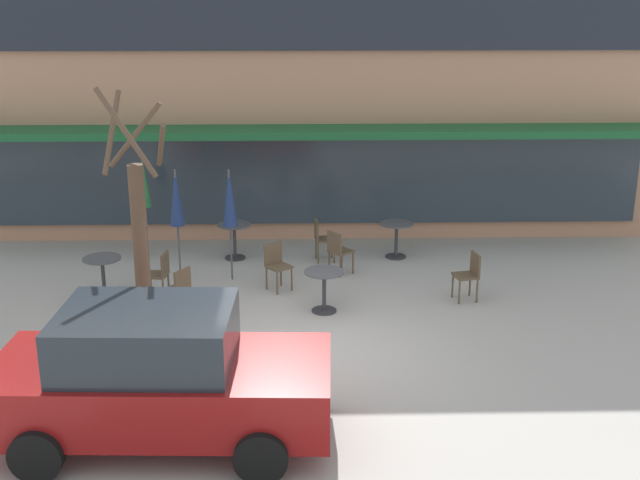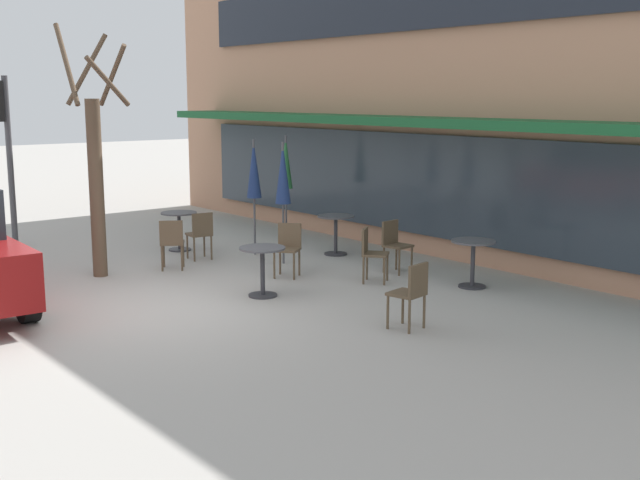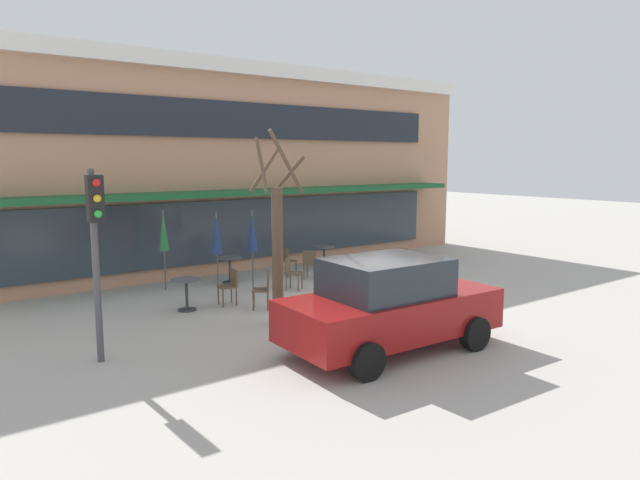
# 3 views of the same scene
# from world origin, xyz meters

# --- Properties ---
(ground_plane) EXTENTS (80.00, 80.00, 0.00)m
(ground_plane) POSITION_xyz_m (0.00, 0.00, 0.00)
(ground_plane) COLOR #ADA8A0
(building_facade) EXTENTS (18.76, 9.10, 6.60)m
(building_facade) POSITION_xyz_m (0.00, 9.96, 3.30)
(building_facade) COLOR tan
(building_facade) RESTS_ON ground
(cafe_table_near_wall) EXTENTS (0.70, 0.70, 0.76)m
(cafe_table_near_wall) POSITION_xyz_m (-3.71, 2.53, 0.52)
(cafe_table_near_wall) COLOR #333338
(cafe_table_near_wall) RESTS_ON ground
(cafe_table_streetside) EXTENTS (0.70, 0.70, 0.76)m
(cafe_table_streetside) POSITION_xyz_m (-1.45, 4.66, 0.52)
(cafe_table_streetside) COLOR #333338
(cafe_table_streetside) RESTS_ON ground
(cafe_table_by_tree) EXTENTS (0.70, 0.70, 0.76)m
(cafe_table_by_tree) POSITION_xyz_m (1.96, 4.65, 0.52)
(cafe_table_by_tree) COLOR #333338
(cafe_table_by_tree) RESTS_ON ground
(cafe_table_mid_patio) EXTENTS (0.70, 0.70, 0.76)m
(cafe_table_mid_patio) POSITION_xyz_m (0.34, 1.71, 0.52)
(cafe_table_mid_patio) COLOR #333338
(cafe_table_mid_patio) RESTS_ON ground
(patio_umbrella_green_folded) EXTENTS (0.28, 0.28, 2.20)m
(patio_umbrella_green_folded) POSITION_xyz_m (-2.44, 3.46, 1.63)
(patio_umbrella_green_folded) COLOR #4C4C51
(patio_umbrella_green_folded) RESTS_ON ground
(patio_umbrella_cream_folded) EXTENTS (0.28, 0.28, 2.20)m
(patio_umbrella_cream_folded) POSITION_xyz_m (-1.41, 3.39, 1.63)
(patio_umbrella_cream_folded) COLOR #4C4C51
(patio_umbrella_cream_folded) RESTS_ON ground
(patio_umbrella_corner_open) EXTENTS (0.28, 0.28, 2.20)m
(patio_umbrella_corner_open) POSITION_xyz_m (-3.32, 4.85, 1.63)
(patio_umbrella_corner_open) COLOR #4C4C51
(patio_umbrella_corner_open) RESTS_ON ground
(cafe_chair_0) EXTENTS (0.45, 0.45, 0.89)m
(cafe_chair_0) POSITION_xyz_m (-2.64, 2.39, 0.53)
(cafe_chair_0) COLOR brown
(cafe_chair_0) RESTS_ON ground
(cafe_chair_1) EXTENTS (0.47, 0.47, 0.89)m
(cafe_chair_1) POSITION_xyz_m (3.01, 2.21, 0.53)
(cafe_chair_1) COLOR brown
(cafe_chair_1) RESTS_ON ground
(cafe_chair_2) EXTENTS (0.56, 0.56, 0.89)m
(cafe_chair_2) POSITION_xyz_m (0.68, 3.63, 0.53)
(cafe_chair_2) COLOR brown
(cafe_chair_2) RESTS_ON ground
(cafe_chair_3) EXTENTS (0.55, 0.55, 0.89)m
(cafe_chair_3) POSITION_xyz_m (-2.18, 1.55, 0.53)
(cafe_chair_3) COLOR brown
(cafe_chair_3) RESTS_ON ground
(cafe_chair_4) EXTENTS (0.56, 0.56, 0.89)m
(cafe_chair_4) POSITION_xyz_m (-0.52, 2.84, 0.53)
(cafe_chair_4) COLOR brown
(cafe_chair_4) RESTS_ON ground
(cafe_chair_5) EXTENTS (0.44, 0.44, 0.89)m
(cafe_chair_5) POSITION_xyz_m (0.37, 4.46, 0.53)
(cafe_chair_5) COLOR brown
(cafe_chair_5) RESTS_ON ground
(street_tree) EXTENTS (1.03, 0.98, 4.16)m
(street_tree) POSITION_xyz_m (-2.53, 0.37, 1.79)
(street_tree) COLOR brown
(street_tree) RESTS_ON ground
(traffic_light_pole) EXTENTS (0.26, 0.44, 3.40)m
(traffic_light_pole) POSITION_xyz_m (-6.35, 0.11, 2.30)
(traffic_light_pole) COLOR #47474C
(traffic_light_pole) RESTS_ON ground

